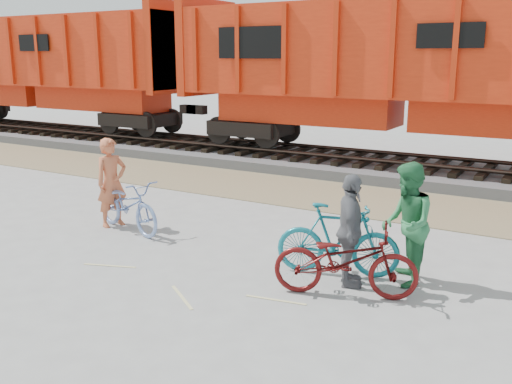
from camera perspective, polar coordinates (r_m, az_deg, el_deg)
ground at (r=9.67m, az=-6.80°, el=-6.97°), size 120.00×120.00×0.00m
gravel_strip at (r=14.23m, az=6.70°, el=-0.26°), size 120.00×3.00×0.02m
ballast_bed at (r=17.39m, az=11.42°, el=2.54°), size 120.00×4.00×0.30m
track at (r=17.34m, az=11.47°, el=3.59°), size 120.00×2.60×0.24m
hopper_car_left at (r=25.41m, az=-20.37°, el=11.82°), size 14.00×3.13×4.65m
hopper_car_center at (r=16.81m, az=15.00°, el=11.79°), size 14.00×3.13×4.65m
bicycle_blue at (r=11.43m, az=-12.69°, el=-1.28°), size 2.08×1.17×1.04m
bicycle_teal at (r=8.98m, az=8.19°, el=-4.75°), size 1.99×1.07×1.15m
bicycle_maroon at (r=8.23m, az=8.93°, el=-6.78°), size 2.15×1.33×1.07m
person_solo at (r=11.75m, az=-14.24°, el=0.92°), size 0.61×0.75×1.79m
person_man at (r=8.75m, az=14.83°, el=-3.13°), size 1.00×1.10×1.85m
person_woman at (r=8.52m, az=9.38°, el=-3.85°), size 0.76×1.08×1.70m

